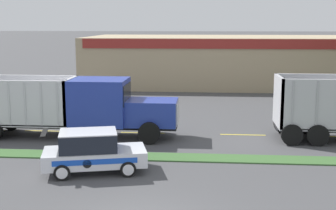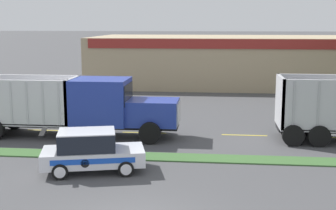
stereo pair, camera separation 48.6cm
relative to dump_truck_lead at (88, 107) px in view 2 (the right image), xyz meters
name	(u,v)px [view 2 (the right image)]	position (x,y,z in m)	size (l,w,h in m)	color
grass_verge	(161,157)	(4.26, -3.51, -1.54)	(120.00, 1.23, 0.06)	#3D6633
centre_line_3	(48,130)	(-2.63, 1.10, -1.57)	(2.40, 0.14, 0.01)	yellow
centre_line_4	(144,133)	(2.77, 1.10, -1.57)	(2.40, 0.14, 0.01)	yellow
centre_line_5	(244,135)	(8.17, 1.10, -1.57)	(2.40, 0.14, 0.01)	yellow
dump_truck_lead	(88,107)	(0.00, 0.00, 0.00)	(11.26, 2.77, 3.14)	black
rally_car	(91,151)	(1.70, -5.72, -0.72)	(4.37, 2.76, 1.71)	silver
store_building_backdrop	(229,60)	(7.79, 22.23, 0.72)	(25.81, 12.10, 4.58)	tan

